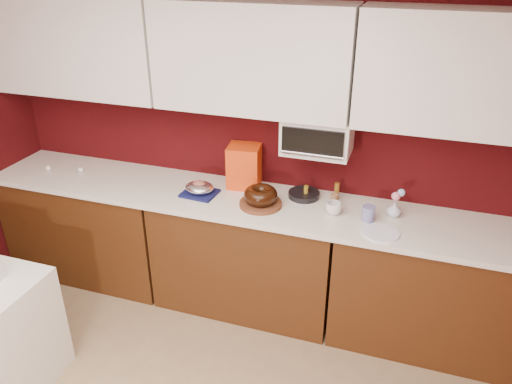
{
  "coord_description": "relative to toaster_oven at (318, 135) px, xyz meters",
  "views": [
    {
      "loc": [
        1.05,
        -0.99,
        2.52
      ],
      "look_at": [
        0.11,
        1.84,
        1.02
      ],
      "focal_mm": 35.0,
      "sensor_mm": 36.0,
      "label": 1
    }
  ],
  "objects": [
    {
      "name": "egg_right",
      "position": [
        -1.83,
        -0.14,
        -0.45
      ],
      "size": [
        0.06,
        0.05,
        0.04
      ],
      "primitive_type": "ellipsoid",
      "rotation": [
        0.0,
        0.0,
        0.27
      ],
      "color": "silver",
      "rests_on": "countertop"
    },
    {
      "name": "blue_jar",
      "position": [
        0.4,
        -0.2,
        -0.42
      ],
      "size": [
        0.11,
        0.11,
        0.1
      ],
      "primitive_type": "cylinder",
      "rotation": [
        0.0,
        0.0,
        -0.43
      ],
      "color": "navy",
      "rests_on": "countertop"
    },
    {
      "name": "countertop",
      "position": [
        -0.45,
        -0.17,
        -0.49
      ],
      "size": [
        4.0,
        0.62,
        0.04
      ],
      "primitive_type": "cube",
      "color": "silver",
      "rests_on": "base_cabinet_center"
    },
    {
      "name": "roasted_ham",
      "position": [
        -0.79,
        -0.2,
        -0.4
      ],
      "size": [
        0.1,
        0.08,
        0.06
      ],
      "primitive_type": "ellipsoid",
      "rotation": [
        0.0,
        0.0,
        -0.05
      ],
      "color": "#A75C4C",
      "rests_on": "foil_ham_nest"
    },
    {
      "name": "upper_cabinet_center",
      "position": [
        -0.45,
        -0.02,
        0.48
      ],
      "size": [
        1.31,
        0.33,
        0.7
      ],
      "primitive_type": "cube",
      "color": "white",
      "rests_on": "wall_back"
    },
    {
      "name": "flower_pink",
      "position": [
        0.55,
        -0.09,
        -0.33
      ],
      "size": [
        0.06,
        0.06,
        0.06
      ],
      "primitive_type": "sphere",
      "color": "pink",
      "rests_on": "flower_vase"
    },
    {
      "name": "base_cabinet_right",
      "position": [
        0.88,
        -0.17,
        -0.95
      ],
      "size": [
        1.31,
        0.58,
        0.86
      ],
      "primitive_type": "cube",
      "color": "#47240E",
      "rests_on": "floor"
    },
    {
      "name": "china_plate",
      "position": [
        0.5,
        -0.34,
        -0.47
      ],
      "size": [
        0.24,
        0.24,
        0.01
      ],
      "primitive_type": "cylinder",
      "rotation": [
        0.0,
        0.0,
        -0.07
      ],
      "color": "white",
      "rests_on": "countertop"
    },
    {
      "name": "wall_back",
      "position": [
        -0.45,
        0.15,
        -0.12
      ],
      "size": [
        4.0,
        0.02,
        2.5
      ],
      "primitive_type": "cube",
      "color": "#3E080A",
      "rests_on": "floor"
    },
    {
      "name": "upper_cabinet_right",
      "position": [
        0.88,
        -0.02,
        0.48
      ],
      "size": [
        1.31,
        0.33,
        0.7
      ],
      "primitive_type": "cube",
      "color": "white",
      "rests_on": "wall_back"
    },
    {
      "name": "flower_blue",
      "position": [
        0.58,
        -0.07,
        -0.3
      ],
      "size": [
        0.05,
        0.05,
        0.05
      ],
      "primitive_type": "sphere",
      "color": "#8FC3E6",
      "rests_on": "flower_vase"
    },
    {
      "name": "foil_ham_nest",
      "position": [
        -0.79,
        -0.2,
        -0.42
      ],
      "size": [
        0.22,
        0.19,
        0.08
      ],
      "primitive_type": "ellipsoid",
      "rotation": [
        0.0,
        0.0,
        -0.06
      ],
      "color": "white",
      "rests_on": "navy_towel"
    },
    {
      "name": "toaster_oven",
      "position": [
        0.0,
        0.0,
        0.0
      ],
      "size": [
        0.45,
        0.3,
        0.25
      ],
      "primitive_type": "cube",
      "color": "white",
      "rests_on": "upper_cabinet_center"
    },
    {
      "name": "egg_left",
      "position": [
        -2.1,
        -0.19,
        -0.46
      ],
      "size": [
        0.05,
        0.04,
        0.04
      ],
      "primitive_type": "ellipsoid",
      "rotation": [
        0.0,
        0.0,
        -0.05
      ],
      "color": "white",
      "rests_on": "countertop"
    },
    {
      "name": "base_cabinet_left",
      "position": [
        -1.78,
        -0.17,
        -0.95
      ],
      "size": [
        1.31,
        0.58,
        0.86
      ],
      "primitive_type": "cube",
      "color": "#47240E",
      "rests_on": "floor"
    },
    {
      "name": "toaster_oven_door",
      "position": [
        0.0,
        -0.16,
        0.0
      ],
      "size": [
        0.4,
        0.02,
        0.18
      ],
      "primitive_type": "cube",
      "color": "black",
      "rests_on": "toaster_oven"
    },
    {
      "name": "amber_bottle",
      "position": [
        -0.06,
        -0.02,
        -0.43
      ],
      "size": [
        0.04,
        0.04,
        0.09
      ],
      "primitive_type": "cylinder",
      "rotation": [
        0.0,
        0.0,
        -0.24
      ],
      "color": "olive",
      "rests_on": "countertop"
    },
    {
      "name": "navy_towel",
      "position": [
        -0.79,
        -0.2,
        -0.47
      ],
      "size": [
        0.25,
        0.22,
        0.02
      ],
      "primitive_type": "cube",
      "rotation": [
        0.0,
        0.0,
        -0.07
      ],
      "color": "#131748",
      "rests_on": "countertop"
    },
    {
      "name": "toaster_oven_handle",
      "position": [
        0.0,
        -0.18,
        -0.07
      ],
      "size": [
        0.42,
        0.02,
        0.02
      ],
      "primitive_type": "cylinder",
      "rotation": [
        0.0,
        1.57,
        0.0
      ],
      "color": "silver",
      "rests_on": "toaster_oven"
    },
    {
      "name": "bundt_cake",
      "position": [
        -0.32,
        -0.23,
        -0.39
      ],
      "size": [
        0.28,
        0.28,
        0.09
      ],
      "primitive_type": "torus",
      "rotation": [
        0.0,
        0.0,
        -0.25
      ],
      "color": "black",
      "rests_on": "cake_base"
    },
    {
      "name": "pandoro_box",
      "position": [
        -0.53,
        0.04,
        -0.32
      ],
      "size": [
        0.26,
        0.24,
        0.31
      ],
      "primitive_type": "cube",
      "rotation": [
        0.0,
        0.0,
        0.14
      ],
      "color": "red",
      "rests_on": "countertop"
    },
    {
      "name": "upper_cabinet_left",
      "position": [
        -1.78,
        -0.02,
        0.48
      ],
      "size": [
        1.31,
        0.33,
        0.7
      ],
      "primitive_type": "cube",
      "color": "white",
      "rests_on": "wall_back"
    },
    {
      "name": "cake_base",
      "position": [
        -0.32,
        -0.23,
        -0.46
      ],
      "size": [
        0.3,
        0.3,
        0.03
      ],
      "primitive_type": "cylinder",
      "rotation": [
        0.0,
        0.0,
        -0.03
      ],
      "color": "brown",
      "rests_on": "countertop"
    },
    {
      "name": "coffee_mug",
      "position": [
        0.17,
        -0.19,
        -0.42
      ],
      "size": [
        0.13,
        0.13,
        0.1
      ],
      "primitive_type": "imported",
      "rotation": [
        0.0,
        0.0,
        0.86
      ],
      "color": "white",
      "rests_on": "countertop"
    },
    {
      "name": "paper_cup",
      "position": [
        0.15,
        -0.05,
        -0.44
      ],
      "size": [
        0.07,
        0.07,
        0.08
      ],
      "primitive_type": "cylinder",
      "rotation": [
        0.0,
        0.0,
        0.33
      ],
      "color": "#966A44",
      "rests_on": "countertop"
    },
    {
      "name": "amber_bottle_tall",
      "position": [
        0.15,
        0.04,
        -0.41
      ],
      "size": [
        0.04,
        0.04,
        0.12
      ],
      "primitive_type": "cylinder",
      "rotation": [
        0.0,
        0.0,
        0.07
      ],
      "color": "brown",
      "rests_on": "countertop"
    },
    {
      "name": "dark_pan",
      "position": [
        -0.07,
        -0.01,
        -0.46
      ],
      "size": [
        0.23,
        0.23,
        0.04
      ],
      "primitive_type": "cylinder",
      "rotation": [
        0.0,
        0.0,
        0.06
      ],
      "color": "black",
      "rests_on": "countertop"
    },
    {
      "name": "base_cabinet_center",
      "position": [
        -0.45,
        -0.17,
        -0.95
      ],
      "size": [
        1.31,
        0.58,
        0.86
      ],
      "primitive_type": "cube",
      "color": "#47240E",
      "rests_on": "floor"
    },
    {
      "name": "flower_vase",
      "position": [
        0.55,
        -0.09,
        -0.42
      ],
      "size": [
        0.1,
        0.1,
        0.11
      ],
      "primitive_type": "imported",
      "rotation": [
        0.0,
        0.0,
        -0.31
      ],
      "color": "silver",
      "rests_on": "countertop"
    }
  ]
}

